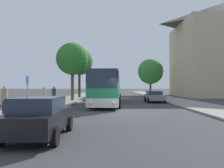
% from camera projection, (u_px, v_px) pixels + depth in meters
% --- Properties ---
extents(ground_plane, '(300.00, 300.00, 0.00)m').
position_uv_depth(ground_plane, '(127.00, 113.00, 15.31)').
color(ground_plane, '#38383A').
rests_on(ground_plane, ground).
extents(sidewalk_left, '(4.00, 120.00, 0.15)m').
position_uv_depth(sidewalk_left, '(28.00, 112.00, 15.36)').
color(sidewalk_left, gray).
rests_on(sidewalk_left, ground_plane).
extents(bus_front, '(3.06, 11.18, 3.26)m').
position_uv_depth(bus_front, '(107.00, 88.00, 21.85)').
color(bus_front, silver).
rests_on(bus_front, ground_plane).
extents(bus_middle, '(2.83, 11.21, 3.49)m').
position_uv_depth(bus_middle, '(110.00, 86.00, 37.48)').
color(bus_middle, '#238942').
rests_on(bus_middle, ground_plane).
extents(bus_rear, '(2.83, 12.05, 3.21)m').
position_uv_depth(bus_rear, '(111.00, 87.00, 52.89)').
color(bus_rear, '#2D519E').
rests_on(bus_rear, ground_plane).
extents(parked_car_left_curb, '(1.96, 3.98, 1.50)m').
position_uv_depth(parked_car_left_curb, '(40.00, 117.00, 8.05)').
color(parked_car_left_curb, black).
rests_on(parked_car_left_curb, ground_plane).
extents(parked_car_right_near, '(2.06, 4.45, 1.34)m').
position_uv_depth(parked_car_right_near, '(154.00, 96.00, 25.94)').
color(parked_car_right_near, slate).
rests_on(parked_car_right_near, ground_plane).
extents(bus_stop_sign, '(0.08, 0.45, 2.53)m').
position_uv_depth(bus_stop_sign, '(27.00, 89.00, 16.14)').
color(bus_stop_sign, gray).
rests_on(bus_stop_sign, sidewalk_left).
extents(pedestrian_waiting_near, '(0.36, 0.36, 1.78)m').
position_uv_depth(pedestrian_waiting_near, '(5.00, 100.00, 13.87)').
color(pedestrian_waiting_near, '#23232D').
rests_on(pedestrian_waiting_near, sidewalk_left).
extents(pedestrian_waiting_far, '(0.36, 0.36, 1.71)m').
position_uv_depth(pedestrian_waiting_far, '(44.00, 96.00, 19.01)').
color(pedestrian_waiting_far, '#23232D').
rests_on(pedestrian_waiting_far, sidewalk_left).
extents(pedestrian_walking_back, '(0.36, 0.36, 1.79)m').
position_uv_depth(pedestrian_walking_back, '(54.00, 96.00, 19.12)').
color(pedestrian_walking_back, '#23232D').
rests_on(pedestrian_walking_back, sidewalk_left).
extents(tree_left_near, '(4.07, 4.07, 7.24)m').
position_uv_depth(tree_left_near, '(72.00, 59.00, 27.43)').
color(tree_left_near, brown).
rests_on(tree_left_near, sidewalk_left).
extents(tree_left_far, '(4.35, 4.35, 7.90)m').
position_uv_depth(tree_left_far, '(79.00, 62.00, 35.15)').
color(tree_left_far, '#47331E').
rests_on(tree_left_far, sidewalk_left).
extents(tree_right_near, '(5.23, 5.23, 7.42)m').
position_uv_depth(tree_right_near, '(150.00, 72.00, 45.04)').
color(tree_right_near, '#47331E').
rests_on(tree_right_near, sidewalk_right).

